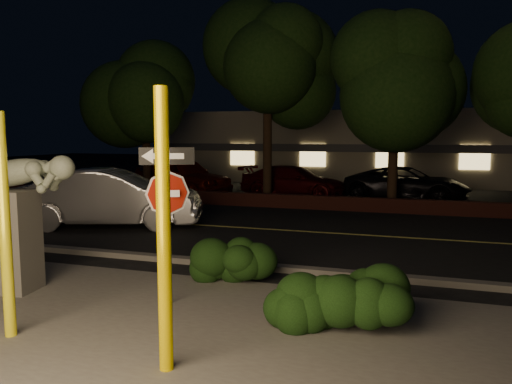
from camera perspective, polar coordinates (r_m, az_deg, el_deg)
ground at (r=16.97m, az=6.27°, el=-2.60°), size 90.00×90.00×0.00m
patio at (r=6.93m, az=-13.56°, el=-16.38°), size 14.00×6.00×0.02m
road at (r=14.09m, az=3.76°, el=-4.44°), size 80.00×8.00×0.01m
lane_marking at (r=14.09m, az=3.76°, el=-4.39°), size 80.00×0.12×0.00m
curb at (r=10.25m, az=-1.97°, el=-8.31°), size 80.00×0.25×0.12m
brick_wall at (r=18.20m, az=7.12°, el=-1.20°), size 40.00×0.35×0.50m
parking_lot at (r=23.81m, az=9.73°, el=-0.01°), size 40.00×12.00×0.01m
building at (r=31.59m, az=11.92°, el=5.16°), size 22.00×10.20×4.00m
tree_far_a at (r=22.67m, az=-12.62°, el=13.11°), size 4.60×4.60×7.43m
tree_far_b at (r=20.75m, az=1.34°, el=15.88°), size 5.20×5.20×8.41m
tree_far_c at (r=19.46m, az=15.74°, el=15.10°), size 4.80×4.80×7.84m
yellow_pole_left at (r=7.30m, az=-26.77°, el=-3.58°), size 0.15×0.15×2.99m
yellow_pole_right at (r=5.65m, az=-10.49°, el=-4.61°), size 0.16×0.16×3.21m
signpost at (r=7.86m, az=-10.08°, el=-0.22°), size 0.78×0.37×2.50m
sculpture at (r=9.38m, az=-25.93°, el=-1.68°), size 2.21×0.89×2.36m
hedge_center at (r=9.14m, az=-3.11°, el=-7.52°), size 1.99×1.51×0.94m
hedge_right at (r=7.18m, az=6.05°, el=-11.17°), size 1.65×1.03×1.02m
hedge_far_right at (r=7.18m, az=12.38°, el=-11.23°), size 1.54×1.02×1.03m
silver_sedan at (r=15.14m, az=-16.19°, el=-0.67°), size 5.49×3.39×1.71m
parked_car_red at (r=22.54m, az=-8.48°, el=1.79°), size 5.35×3.67×1.69m
parked_car_darkred at (r=21.73m, az=4.32°, el=1.22°), size 4.80×2.29×1.35m
parked_car_dark at (r=21.48m, az=16.85°, el=0.93°), size 5.24×2.99×1.38m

